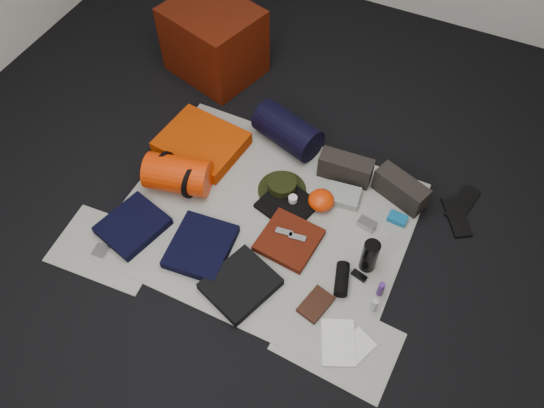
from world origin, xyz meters
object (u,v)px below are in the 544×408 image
at_px(red_cabinet, 214,41).
at_px(paperback_book, 316,304).
at_px(navy_duffel, 288,130).
at_px(sleeping_pad, 202,143).
at_px(compact_camera, 367,224).
at_px(stuff_sack, 178,174).
at_px(water_bottle, 370,256).

relative_size(red_cabinet, paperback_book, 3.19).
xyz_separation_m(red_cabinet, navy_duffel, (0.74, -0.42, -0.13)).
xyz_separation_m(sleeping_pad, compact_camera, (1.14, -0.11, -0.02)).
bearing_deg(navy_duffel, sleeping_pad, -131.79).
bearing_deg(stuff_sack, red_cabinet, 106.98).
bearing_deg(compact_camera, red_cabinet, 158.80).
distance_m(navy_duffel, paperback_book, 1.13).
bearing_deg(compact_camera, water_bottle, -61.28).
distance_m(red_cabinet, water_bottle, 1.84).
height_order(navy_duffel, water_bottle, navy_duffel).
relative_size(red_cabinet, navy_duffel, 1.38).
bearing_deg(sleeping_pad, water_bottle, -16.05).
relative_size(sleeping_pad, stuff_sack, 1.32).
relative_size(water_bottle, paperback_book, 1.20).
height_order(sleeping_pad, compact_camera, sleeping_pad).
bearing_deg(navy_duffel, red_cabinet, 168.22).
bearing_deg(paperback_book, navy_duffel, 136.25).
distance_m(sleeping_pad, water_bottle, 1.28).
relative_size(sleeping_pad, paperback_book, 2.71).
bearing_deg(paperback_book, stuff_sack, 174.80).
height_order(red_cabinet, paperback_book, red_cabinet).
xyz_separation_m(sleeping_pad, stuff_sack, (0.03, -0.32, 0.06)).
xyz_separation_m(red_cabinet, paperback_book, (1.34, -1.38, -0.22)).
relative_size(red_cabinet, sleeping_pad, 1.18).
bearing_deg(red_cabinet, compact_camera, -13.44).
bearing_deg(compact_camera, stuff_sack, -160.78).
height_order(water_bottle, compact_camera, water_bottle).
bearing_deg(stuff_sack, sleeping_pad, 95.63).
distance_m(navy_duffel, compact_camera, 0.78).
xyz_separation_m(navy_duffel, paperback_book, (0.60, -0.96, -0.10)).
xyz_separation_m(sleeping_pad, navy_duffel, (0.47, 0.27, 0.07)).
height_order(red_cabinet, compact_camera, red_cabinet).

